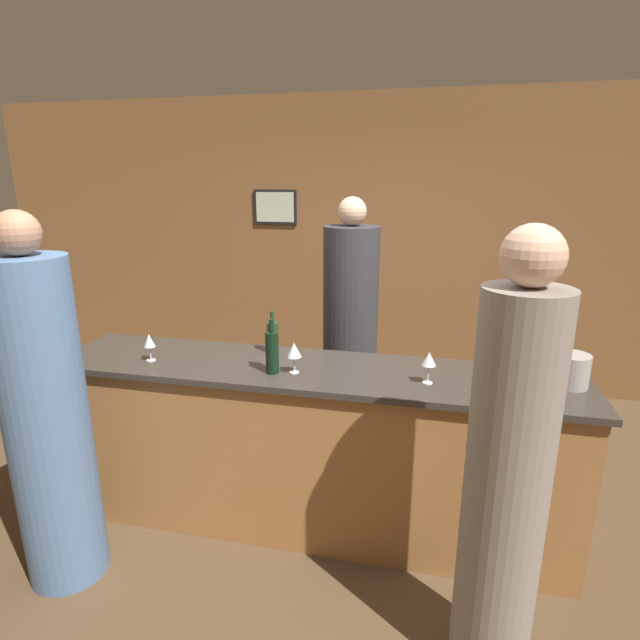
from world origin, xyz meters
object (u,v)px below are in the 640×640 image
(bartender, at_px, (350,344))
(wine_bottle_0, at_px, (272,352))
(guest_1, at_px, (47,422))
(ice_bucket, at_px, (570,370))
(wine_bottle_1, at_px, (273,337))
(guest_0, at_px, (506,484))

(bartender, xyz_separation_m, wine_bottle_0, (-0.27, -0.92, 0.24))
(bartender, bearing_deg, guest_1, 49.48)
(ice_bucket, bearing_deg, bartender, 148.86)
(wine_bottle_0, bearing_deg, wine_bottle_1, 107.46)
(wine_bottle_0, relative_size, ice_bucket, 1.66)
(guest_1, relative_size, wine_bottle_1, 7.25)
(ice_bucket, bearing_deg, guest_0, -116.19)
(bartender, xyz_separation_m, wine_bottle_1, (-0.37, -0.62, 0.22))
(bartender, distance_m, guest_1, 1.93)
(guest_0, xyz_separation_m, ice_bucket, (0.38, 0.78, 0.21))
(bartender, height_order, guest_0, bartender)
(wine_bottle_1, bearing_deg, ice_bucket, -4.97)
(bartender, height_order, guest_1, bartender)
(wine_bottle_0, bearing_deg, bartender, 73.55)
(bartender, relative_size, wine_bottle_0, 6.34)
(guest_0, distance_m, wine_bottle_1, 1.56)
(bartender, distance_m, guest_0, 1.76)
(guest_0, distance_m, guest_1, 2.13)
(guest_1, distance_m, wine_bottle_0, 1.15)
(bartender, bearing_deg, wine_bottle_1, 58.99)
(ice_bucket, bearing_deg, wine_bottle_1, 175.03)
(guest_0, xyz_separation_m, guest_1, (-2.13, 0.07, -0.01))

